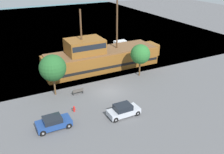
{
  "coord_description": "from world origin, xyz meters",
  "views": [
    {
      "loc": [
        -14.1,
        -28.17,
        16.82
      ],
      "look_at": [
        1.39,
        2.0,
        1.2
      ],
      "focal_mm": 40.0,
      "sensor_mm": 36.0,
      "label": 1
    }
  ],
  "objects_px": {
    "pirate_ship": "(100,57)",
    "bench_promenade_east": "(78,91)",
    "moored_boat_dockside": "(122,45)",
    "fire_hydrant": "(74,109)",
    "parked_car_curb_front": "(53,123)",
    "parked_car_curb_mid": "(123,110)"
  },
  "relations": [
    {
      "from": "parked_car_curb_front",
      "to": "bench_promenade_east",
      "type": "distance_m",
      "value": 8.04
    },
    {
      "from": "pirate_ship",
      "to": "parked_car_curb_front",
      "type": "bearing_deg",
      "value": -131.33
    },
    {
      "from": "moored_boat_dockside",
      "to": "parked_car_curb_front",
      "type": "height_order",
      "value": "moored_boat_dockside"
    },
    {
      "from": "moored_boat_dockside",
      "to": "parked_car_curb_mid",
      "type": "bearing_deg",
      "value": -118.75
    },
    {
      "from": "moored_boat_dockside",
      "to": "bench_promenade_east",
      "type": "distance_m",
      "value": 21.53
    },
    {
      "from": "parked_car_curb_mid",
      "to": "bench_promenade_east",
      "type": "xyz_separation_m",
      "value": [
        -3.0,
        7.59,
        -0.31
      ]
    },
    {
      "from": "parked_car_curb_mid",
      "to": "bench_promenade_east",
      "type": "bearing_deg",
      "value": 111.54
    },
    {
      "from": "pirate_ship",
      "to": "parked_car_curb_front",
      "type": "distance_m",
      "value": 18.01
    },
    {
      "from": "moored_boat_dockside",
      "to": "parked_car_curb_mid",
      "type": "distance_m",
      "value": 25.8
    },
    {
      "from": "parked_car_curb_front",
      "to": "parked_car_curb_mid",
      "type": "height_order",
      "value": "parked_car_curb_mid"
    },
    {
      "from": "pirate_ship",
      "to": "moored_boat_dockside",
      "type": "height_order",
      "value": "pirate_ship"
    },
    {
      "from": "bench_promenade_east",
      "to": "moored_boat_dockside",
      "type": "bearing_deg",
      "value": 44.29
    },
    {
      "from": "bench_promenade_east",
      "to": "parked_car_curb_mid",
      "type": "bearing_deg",
      "value": -68.46
    },
    {
      "from": "moored_boat_dockside",
      "to": "fire_hydrant",
      "type": "bearing_deg",
      "value": -132.35
    },
    {
      "from": "pirate_ship",
      "to": "bench_promenade_east",
      "type": "xyz_separation_m",
      "value": [
        -6.75,
        -7.28,
        -1.61
      ]
    },
    {
      "from": "parked_car_curb_front",
      "to": "fire_hydrant",
      "type": "relative_size",
      "value": 5.0
    },
    {
      "from": "moored_boat_dockside",
      "to": "parked_car_curb_mid",
      "type": "relative_size",
      "value": 1.65
    },
    {
      "from": "parked_car_curb_front",
      "to": "moored_boat_dockside",
      "type": "bearing_deg",
      "value": 45.98
    },
    {
      "from": "pirate_ship",
      "to": "fire_hydrant",
      "type": "height_order",
      "value": "pirate_ship"
    },
    {
      "from": "pirate_ship",
      "to": "moored_boat_dockside",
      "type": "distance_m",
      "value": 11.69
    },
    {
      "from": "pirate_ship",
      "to": "bench_promenade_east",
      "type": "bearing_deg",
      "value": -132.83
    },
    {
      "from": "moored_boat_dockside",
      "to": "parked_car_curb_front",
      "type": "distance_m",
      "value": 29.52
    }
  ]
}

